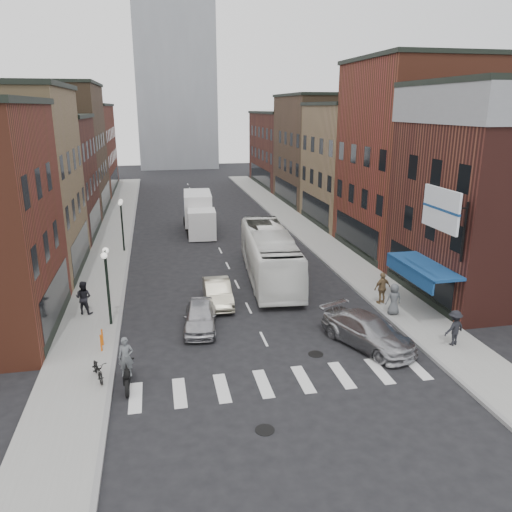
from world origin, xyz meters
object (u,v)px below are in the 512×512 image
at_px(transit_bus, 269,255).
at_px(curb_car, 368,331).
at_px(bike_rack, 102,340).
at_px(ped_right_a, 454,328).
at_px(ped_right_b, 382,288).
at_px(motorcycle_rider, 127,364).
at_px(parked_bicycle, 98,369).
at_px(ped_right_c, 394,299).
at_px(billboard_sign, 442,210).
at_px(box_truck, 199,214).
at_px(streetlamp_near, 107,273).
at_px(ped_left_solo, 84,298).
at_px(sedan_left_far, 218,292).
at_px(streetlamp_far, 122,216).
at_px(sedan_left_near, 200,316).

distance_m(transit_bus, curb_car, 10.69).
height_order(bike_rack, ped_right_a, ped_right_a).
bearing_deg(ped_right_b, motorcycle_rider, 8.89).
height_order(motorcycle_rider, parked_bicycle, motorcycle_rider).
relative_size(ped_right_a, ped_right_c, 1.00).
bearing_deg(billboard_sign, box_truck, 112.70).
xyz_separation_m(curb_car, ped_right_c, (2.74, 2.92, 0.28)).
bearing_deg(ped_right_c, billboard_sign, 123.97).
distance_m(streetlamp_near, parked_bicycle, 5.96).
height_order(billboard_sign, transit_bus, billboard_sign).
bearing_deg(ped_left_solo, billboard_sign, -175.65).
height_order(curb_car, ped_right_b, ped_right_b).
bearing_deg(bike_rack, sedan_left_far, 38.12).
distance_m(curb_car, ped_right_c, 4.01).
bearing_deg(curb_car, streetlamp_near, 135.75).
bearing_deg(curb_car, motorcycle_rider, 164.62).
bearing_deg(bike_rack, curb_car, -9.04).
bearing_deg(streetlamp_near, ped_right_a, -19.48).
distance_m(box_truck, motorcycle_rider, 26.19).
bearing_deg(bike_rack, ped_left_solo, 106.22).
bearing_deg(sedan_left_far, ped_left_solo, -176.47).
relative_size(streetlamp_far, sedan_left_far, 0.99).
distance_m(billboard_sign, curb_car, 6.78).
height_order(motorcycle_rider, curb_car, motorcycle_rider).
height_order(sedan_left_near, ped_left_solo, ped_left_solo).
relative_size(streetlamp_near, transit_bus, 0.35).
distance_m(sedan_left_far, curb_car, 9.14).
bearing_deg(ped_left_solo, curb_car, 175.80).
relative_size(motorcycle_rider, curb_car, 0.44).
distance_m(box_truck, ped_right_a, 26.89).
distance_m(parked_bicycle, ped_right_a, 16.02).
height_order(billboard_sign, ped_left_solo, billboard_sign).
relative_size(transit_bus, ped_right_a, 6.80).
bearing_deg(ped_left_solo, parked_bicycle, 121.80).
distance_m(box_truck, ped_right_c, 22.85).
bearing_deg(ped_left_solo, sedan_left_near, 175.12).
bearing_deg(ped_right_c, box_truck, -68.25).
bearing_deg(parked_bicycle, bike_rack, 75.07).
bearing_deg(parked_bicycle, streetlamp_far, 72.71).
bearing_deg(parked_bicycle, streetlamp_near, 71.96).
bearing_deg(curb_car, sedan_left_near, 132.26).
xyz_separation_m(box_truck, motorcycle_rider, (-5.27, -25.64, -0.66)).
height_order(bike_rack, sedan_left_near, sedan_left_near).
distance_m(streetlamp_far, transit_bus, 12.81).
bearing_deg(sedan_left_near, ped_left_solo, 161.54).
distance_m(motorcycle_rider, curb_car, 11.06).
bearing_deg(motorcycle_rider, sedan_left_far, 62.61).
distance_m(bike_rack, ped_left_solo, 4.61).
bearing_deg(box_truck, ped_left_solo, -110.29).
height_order(streetlamp_near, motorcycle_rider, streetlamp_near).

